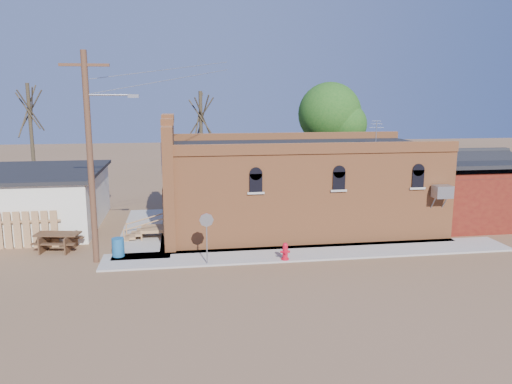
{
  "coord_description": "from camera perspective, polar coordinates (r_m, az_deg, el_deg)",
  "views": [
    {
      "loc": [
        -4.46,
        -20.54,
        7.12
      ],
      "look_at": [
        -0.7,
        3.87,
        2.4
      ],
      "focal_mm": 35.0,
      "sensor_mm": 36.0,
      "label": 1
    }
  ],
  "objects": [
    {
      "name": "tree_bare_near",
      "position": [
        33.59,
        -6.34,
        8.78
      ],
      "size": [
        2.8,
        2.8,
        7.65
      ],
      "color": "#4A3E2A",
      "rests_on": "ground"
    },
    {
      "name": "sidewalk_south",
      "position": [
        23.35,
        6.5,
        -6.9
      ],
      "size": [
        19.0,
        2.2,
        0.08
      ],
      "primitive_type": "cube",
      "color": "#9E9991",
      "rests_on": "ground"
    },
    {
      "name": "brick_bar",
      "position": [
        27.16,
        4.37,
        0.65
      ],
      "size": [
        16.4,
        7.97,
        6.3
      ],
      "color": "#BF6B3A",
      "rests_on": "ground"
    },
    {
      "name": "utility_pole",
      "position": [
        22.17,
        -18.33,
        4.2
      ],
      "size": [
        3.12,
        0.26,
        9.0
      ],
      "color": "#4C321E",
      "rests_on": "ground"
    },
    {
      "name": "picnic_table",
      "position": [
        25.29,
        -21.68,
        -5.03
      ],
      "size": [
        2.23,
        1.83,
        0.83
      ],
      "rotation": [
        0.0,
        0.0,
        -0.18
      ],
      "color": "#4C321E",
      "rests_on": "ground"
    },
    {
      "name": "wood_fence",
      "position": [
        26.47,
        -26.91,
        -3.97
      ],
      "size": [
        5.2,
        0.1,
        1.8
      ],
      "primitive_type": null,
      "color": "#946642",
      "rests_on": "ground"
    },
    {
      "name": "ground",
      "position": [
        22.19,
        3.34,
        -7.91
      ],
      "size": [
        120.0,
        120.0,
        0.0
      ],
      "primitive_type": "plane",
      "color": "brown",
      "rests_on": "ground"
    },
    {
      "name": "fire_hydrant",
      "position": [
        22.04,
        3.35,
        -6.78
      ],
      "size": [
        0.46,
        0.45,
        0.77
      ],
      "rotation": [
        0.0,
        0.0,
        -0.43
      ],
      "color": "red",
      "rests_on": "sidewalk_south"
    },
    {
      "name": "tree_leafy",
      "position": [
        35.63,
        8.42,
        8.8
      ],
      "size": [
        4.4,
        4.4,
        8.15
      ],
      "color": "#4A3E2A",
      "rests_on": "ground"
    },
    {
      "name": "sidewalk_west",
      "position": [
        27.53,
        -12.33,
        -4.34
      ],
      "size": [
        2.6,
        10.0,
        0.08
      ],
      "primitive_type": "cube",
      "color": "#9E9991",
      "rests_on": "ground"
    },
    {
      "name": "red_shed",
      "position": [
        30.92,
        22.46,
        0.97
      ],
      "size": [
        5.4,
        6.4,
        4.3
      ],
      "color": "#55120E",
      "rests_on": "ground"
    },
    {
      "name": "tree_bare_far",
      "position": [
        35.84,
        -24.49,
        8.65
      ],
      "size": [
        2.8,
        2.8,
        8.16
      ],
      "color": "#4A3E2A",
      "rests_on": "ground"
    },
    {
      "name": "stop_sign",
      "position": [
        21.24,
        -5.68,
        -3.75
      ],
      "size": [
        0.61,
        0.07,
        2.23
      ],
      "rotation": [
        0.0,
        0.0,
        -0.39
      ],
      "color": "gray",
      "rests_on": "sidewalk_south"
    },
    {
      "name": "trash_barrel",
      "position": [
        23.29,
        -15.48,
        -6.1
      ],
      "size": [
        0.62,
        0.62,
        0.83
      ],
      "primitive_type": "cylinder",
      "rotation": [
        0.0,
        0.0,
        0.16
      ],
      "color": "#1C5A8E",
      "rests_on": "sidewalk_west"
    }
  ]
}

